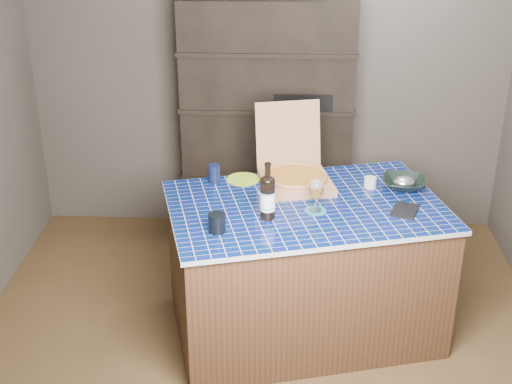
{
  "coord_description": "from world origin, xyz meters",
  "views": [
    {
      "loc": [
        0.13,
        -3.32,
        2.65
      ],
      "look_at": [
        -0.01,
        0.0,
        1.08
      ],
      "focal_mm": 50.0,
      "sensor_mm": 36.0,
      "label": 1
    }
  ],
  "objects_px": {
    "wine_glass": "(316,189)",
    "kitchen_island": "(304,268)",
    "mead_bottle": "(268,197)",
    "bowl": "(404,183)",
    "pizza_box": "(295,174)",
    "dvd_case": "(405,210)"
  },
  "relations": [
    {
      "from": "wine_glass",
      "to": "kitchen_island",
      "type": "bearing_deg",
      "value": 121.67
    },
    {
      "from": "wine_glass",
      "to": "pizza_box",
      "type": "bearing_deg",
      "value": 107.1
    },
    {
      "from": "mead_bottle",
      "to": "bowl",
      "type": "height_order",
      "value": "mead_bottle"
    },
    {
      "from": "kitchen_island",
      "to": "mead_bottle",
      "type": "xyz_separation_m",
      "value": [
        -0.22,
        -0.18,
        0.55
      ]
    },
    {
      "from": "kitchen_island",
      "to": "pizza_box",
      "type": "distance_m",
      "value": 0.57
    },
    {
      "from": "mead_bottle",
      "to": "dvd_case",
      "type": "relative_size",
      "value": 1.77
    },
    {
      "from": "wine_glass",
      "to": "dvd_case",
      "type": "height_order",
      "value": "wine_glass"
    },
    {
      "from": "mead_bottle",
      "to": "dvd_case",
      "type": "distance_m",
      "value": 0.78
    },
    {
      "from": "pizza_box",
      "to": "mead_bottle",
      "type": "height_order",
      "value": "pizza_box"
    },
    {
      "from": "kitchen_island",
      "to": "pizza_box",
      "type": "xyz_separation_m",
      "value": [
        -0.06,
        0.28,
        0.49
      ]
    },
    {
      "from": "wine_glass",
      "to": "dvd_case",
      "type": "relative_size",
      "value": 1.03
    },
    {
      "from": "kitchen_island",
      "to": "mead_bottle",
      "type": "bearing_deg",
      "value": -155.32
    },
    {
      "from": "pizza_box",
      "to": "dvd_case",
      "type": "bearing_deg",
      "value": -42.05
    },
    {
      "from": "wine_glass",
      "to": "dvd_case",
      "type": "xyz_separation_m",
      "value": [
        0.5,
        0.02,
        -0.13
      ]
    },
    {
      "from": "kitchen_island",
      "to": "wine_glass",
      "type": "relative_size",
      "value": 9.17
    },
    {
      "from": "pizza_box",
      "to": "bowl",
      "type": "xyz_separation_m",
      "value": [
        0.65,
        -0.03,
        -0.03
      ]
    },
    {
      "from": "bowl",
      "to": "mead_bottle",
      "type": "bearing_deg",
      "value": -151.87
    },
    {
      "from": "dvd_case",
      "to": "bowl",
      "type": "height_order",
      "value": "bowl"
    },
    {
      "from": "pizza_box",
      "to": "wine_glass",
      "type": "xyz_separation_m",
      "value": [
        0.11,
        -0.36,
        0.07
      ]
    },
    {
      "from": "mead_bottle",
      "to": "kitchen_island",
      "type": "bearing_deg",
      "value": 39.25
    },
    {
      "from": "pizza_box",
      "to": "bowl",
      "type": "bearing_deg",
      "value": -15.02
    },
    {
      "from": "wine_glass",
      "to": "bowl",
      "type": "height_order",
      "value": "wine_glass"
    }
  ]
}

